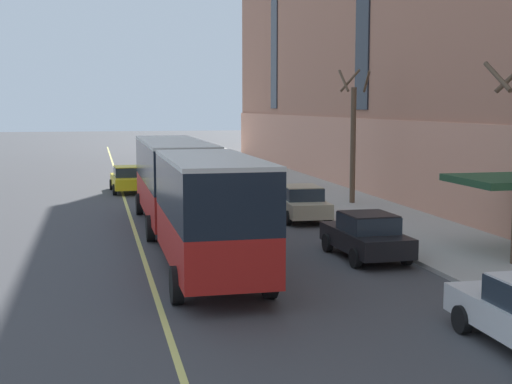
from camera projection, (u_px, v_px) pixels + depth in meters
The scene contains 10 objects.
ground_plane at pixel (225, 296), 19.25m from camera, with size 260.00×260.00×0.00m, color #424244.
sidewalk at pixel (478, 255), 24.18m from camera, with size 5.09×160.00×0.15m, color #ADA89E.
city_bus at pixel (186, 188), 26.14m from camera, with size 2.77×19.13×3.66m.
parked_car_navy_0 at pixel (218, 165), 52.40m from camera, with size 2.05×4.36×1.56m.
parked_car_black_1 at pixel (366, 236), 23.91m from camera, with size 2.05×4.25×1.56m.
parked_car_champagne_4 at pixel (300, 202), 32.12m from camera, with size 2.12×4.76×1.56m.
taxi_cab at pixel (128, 179), 42.46m from camera, with size 2.09×4.67×1.56m.
street_tree_far_uptown at pixel (353, 137), 36.38m from camera, with size 1.48×1.39×6.85m.
fire_hydrant at pixel (320, 202), 34.51m from camera, with size 0.42×0.24×0.72m.
lane_centerline at pixel (149, 274), 21.76m from camera, with size 0.16×140.00×0.01m, color #E0D66B.
Camera 1 is at (-3.32, -18.50, 5.10)m, focal length 50.00 mm.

